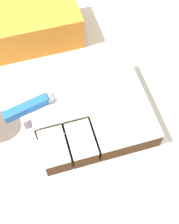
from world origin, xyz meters
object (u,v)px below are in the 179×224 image
Objects in this scene: cake_board at (90,118)px; knife at (38,103)px; cake at (90,111)px; storage_box at (33,25)px.

knife is (-0.12, 0.04, 0.07)m from cake_board.
cake is 1.02× the size of knife.
cake is 0.13m from knife.
knife is at bearing 163.32° from cake.
storage_box is at bearing 103.94° from cake_board.
storage_box is at bearing 68.37° from knife.
knife is at bearing 161.96° from cake_board.
cake_board is 0.34m from storage_box.
storage_box reaches higher than knife.
knife reaches higher than cake_board.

